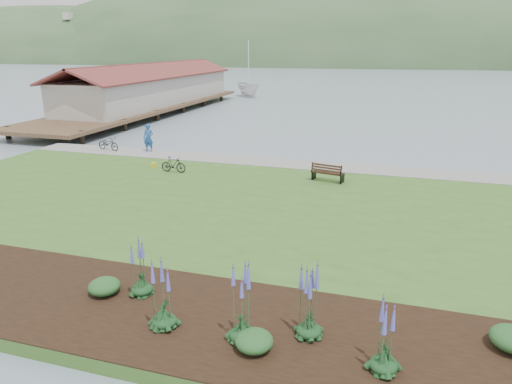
% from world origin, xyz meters
% --- Properties ---
extents(ground, '(600.00, 600.00, 0.00)m').
position_xyz_m(ground, '(0.00, 0.00, 0.00)').
color(ground, slate).
rests_on(ground, ground).
extents(lawn, '(34.00, 20.00, 0.40)m').
position_xyz_m(lawn, '(0.00, -2.00, 0.20)').
color(lawn, '#335D21').
rests_on(lawn, ground).
extents(shoreline_path, '(34.00, 2.20, 0.03)m').
position_xyz_m(shoreline_path, '(0.00, 6.90, 0.42)').
color(shoreline_path, gray).
rests_on(shoreline_path, lawn).
extents(garden_bed, '(24.00, 4.40, 0.04)m').
position_xyz_m(garden_bed, '(3.00, -9.80, 0.42)').
color(garden_bed, black).
rests_on(garden_bed, lawn).
extents(far_hillside, '(580.00, 80.00, 38.00)m').
position_xyz_m(far_hillside, '(20.00, 170.00, 0.00)').
color(far_hillside, '#375932').
rests_on(far_hillside, ground).
extents(pier_pavilion, '(8.00, 36.00, 5.40)m').
position_xyz_m(pier_pavilion, '(-20.00, 27.52, 2.64)').
color(pier_pavilion, '#4C3826').
rests_on(pier_pavilion, ground).
extents(park_bench, '(1.73, 0.99, 1.01)m').
position_xyz_m(park_bench, '(3.25, 3.79, 0.90)').
color(park_bench, black).
rests_on(park_bench, lawn).
extents(person, '(0.87, 0.65, 2.21)m').
position_xyz_m(person, '(-9.20, 7.37, 1.51)').
color(person, '#22549E').
rests_on(person, lawn).
extents(bicycle_a, '(1.01, 1.89, 0.94)m').
position_xyz_m(bicycle_a, '(-12.11, 7.04, 0.87)').
color(bicycle_a, black).
rests_on(bicycle_a, lawn).
extents(bicycle_b, '(0.44, 1.47, 0.89)m').
position_xyz_m(bicycle_b, '(-5.30, 3.17, 0.84)').
color(bicycle_b, black).
rests_on(bicycle_b, lawn).
extents(sailboat, '(13.76, 13.77, 25.45)m').
position_xyz_m(sailboat, '(-14.46, 46.08, 0.00)').
color(sailboat, silver).
rests_on(sailboat, ground).
extents(pannier, '(0.20, 0.30, 0.31)m').
position_xyz_m(pannier, '(-6.84, 3.69, 0.56)').
color(pannier, yellow).
rests_on(pannier, lawn).
extents(echium_0, '(0.62, 0.62, 2.37)m').
position_xyz_m(echium_0, '(3.27, -10.41, 1.41)').
color(echium_0, '#14381B').
rests_on(echium_0, garden_bed).
extents(echium_1, '(0.62, 0.62, 2.27)m').
position_xyz_m(echium_1, '(4.77, -9.78, 1.42)').
color(echium_1, '#14381B').
rests_on(echium_1, garden_bed).
extents(echium_2, '(0.62, 0.62, 1.78)m').
position_xyz_m(echium_2, '(6.55, -10.54, 1.09)').
color(echium_2, '#14381B').
rests_on(echium_2, garden_bed).
extents(echium_4, '(0.62, 0.62, 2.03)m').
position_xyz_m(echium_4, '(-0.13, -9.19, 1.20)').
color(echium_4, '#14381B').
rests_on(echium_4, garden_bed).
extents(echium_5, '(0.62, 0.62, 2.12)m').
position_xyz_m(echium_5, '(1.22, -10.42, 1.24)').
color(echium_5, '#14381B').
rests_on(echium_5, garden_bed).
extents(shrub_0, '(0.90, 0.90, 0.45)m').
position_xyz_m(shrub_0, '(-1.18, -9.46, 0.67)').
color(shrub_0, '#1E4C21').
rests_on(shrub_0, garden_bed).
extents(shrub_1, '(0.90, 0.90, 0.45)m').
position_xyz_m(shrub_1, '(3.64, -10.64, 0.67)').
color(shrub_1, '#1E4C21').
rests_on(shrub_1, garden_bed).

